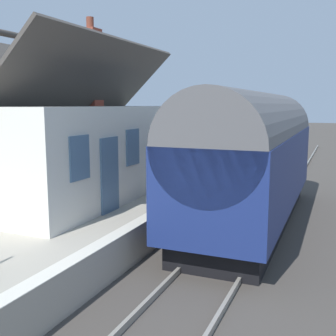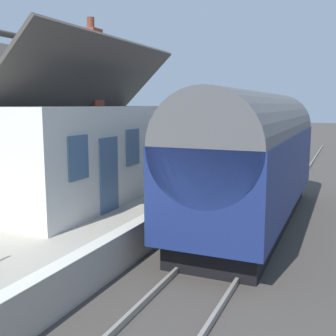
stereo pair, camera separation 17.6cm
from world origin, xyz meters
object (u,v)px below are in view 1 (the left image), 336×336
Objects in this scene: train at (253,157)px; bench_mid_platform at (198,157)px; lamp_post_platform at (238,116)px; station_building at (68,149)px; planter_bench_left at (112,166)px; planter_corner_building at (194,154)px; planter_by_door at (224,146)px; bench_near_building at (187,163)px; bench_by_lamp at (213,152)px; tree_distant at (88,99)px; planter_bench_right at (170,154)px; planter_edge_near at (196,146)px.

bench_mid_platform is (5.65, 3.77, -0.83)m from train.
station_building is at bearing 168.63° from lamp_post_platform.
train is 13.22× the size of planter_bench_left.
planter_by_door is at bearing -4.07° from planter_corner_building.
bench_by_lamp is (4.41, 0.17, 0.00)m from bench_near_building.
bench_near_building is at bearing -15.56° from station_building.
lamp_post_platform is 0.57× the size of tree_distant.
lamp_post_platform is (1.72, -0.93, 1.88)m from bench_by_lamp.
train is 9.79m from lamp_post_platform.
planter_by_door is (16.01, -0.65, -1.35)m from station_building.
bench_near_building is at bearing -144.43° from planter_bench_right.
bench_mid_platform is 4.29m from lamp_post_platform.
planter_corner_building is 1.05× the size of planter_bench_right.
planter_by_door is 9.60m from tree_distant.
planter_bench_left is at bearing 171.22° from planter_by_door.
planter_by_door is 0.93× the size of planter_bench_left.
planter_by_door is at bearing 5.47° from bench_mid_platform.
planter_by_door is (7.50, 0.72, -0.20)m from bench_mid_platform.
lamp_post_platform is at bearing -16.31° from bench_mid_platform.
tree_distant is at bearing 85.56° from lamp_post_platform.
planter_corner_building is (2.53, 1.07, -0.21)m from bench_mid_platform.
planter_corner_building is (11.05, -0.30, -1.36)m from station_building.
station_building is at bearing -176.35° from planter_edge_near.
planter_bench_left is (1.65, 6.27, -0.87)m from train.
train is at bearing -60.93° from station_building.
station_building reaches higher than planter_corner_building.
planter_corner_building is 4.18m from planter_edge_near.
bench_mid_platform and bench_by_lamp have the same top height.
planter_by_door reaches higher than planter_corner_building.
bench_near_building is 1.41× the size of planter_corner_building.
station_building is at bearing 171.74° from bench_by_lamp.
train reaches higher than bench_by_lamp.
planter_by_door is at bearing -70.72° from tree_distant.
station_building reaches higher than lamp_post_platform.
train is 13.65m from planter_edge_near.
planter_edge_near is at bearing 16.50° from bench_near_building.
lamp_post_platform is at bearing -24.91° from planter_bench_left.
planter_by_door is at bearing -58.68° from planter_edge_near.
tree_distant is at bearing 106.16° from planter_edge_near.
bench_mid_platform is 1.76× the size of planter_bench_left.
bench_near_building is 5.16m from planter_corner_building.
planter_corner_building is (8.19, 4.84, -1.03)m from train.
planter_corner_building is 4.98m from planter_by_door.
train reaches higher than bench_near_building.
planter_edge_near is at bearing -73.84° from tree_distant.
bench_mid_platform is 1.47× the size of planter_bench_right.
bench_near_building is at bearing 46.97° from train.
station_building is 5.06× the size of bench_mid_platform.
bench_mid_platform is 1.60m from planter_bench_right.
planter_bench_left reaches higher than planter_edge_near.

